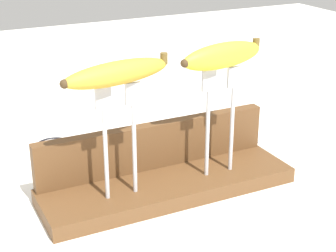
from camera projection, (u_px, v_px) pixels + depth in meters
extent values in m
plane|color=white|center=(168.00, 192.00, 0.97)|extent=(3.00, 3.00, 0.00)
cube|color=brown|center=(168.00, 186.00, 0.96)|extent=(0.45, 0.13, 0.03)
cube|color=brown|center=(154.00, 145.00, 0.99)|extent=(0.44, 0.02, 0.08)
cylinder|color=#B2B2B7|center=(106.00, 155.00, 0.87)|extent=(0.01, 0.01, 0.15)
cube|color=#B2B2B7|center=(103.00, 98.00, 0.83)|extent=(0.03, 0.00, 0.04)
cylinder|color=#B2B2B7|center=(134.00, 149.00, 0.89)|extent=(0.01, 0.01, 0.15)
cube|color=#B2B2B7|center=(133.00, 94.00, 0.85)|extent=(0.03, 0.00, 0.04)
cylinder|color=#B2B2B7|center=(207.00, 134.00, 0.94)|extent=(0.01, 0.01, 0.16)
cube|color=#B2B2B7|center=(209.00, 81.00, 0.91)|extent=(0.03, 0.00, 0.04)
cylinder|color=#B2B2B7|center=(232.00, 129.00, 0.96)|extent=(0.01, 0.01, 0.16)
cube|color=#B2B2B7|center=(234.00, 77.00, 0.93)|extent=(0.03, 0.00, 0.04)
ellipsoid|color=gold|center=(117.00, 73.00, 0.83)|extent=(0.19, 0.08, 0.04)
cylinder|color=brown|center=(163.00, 58.00, 0.87)|extent=(0.01, 0.01, 0.02)
sphere|color=#3F2D19|center=(64.00, 84.00, 0.78)|extent=(0.01, 0.01, 0.01)
ellipsoid|color=yellow|center=(223.00, 56.00, 0.90)|extent=(0.17, 0.07, 0.04)
cylinder|color=brown|center=(257.00, 44.00, 0.94)|extent=(0.01, 0.01, 0.02)
sphere|color=#3F2D19|center=(185.00, 63.00, 0.86)|extent=(0.01, 0.01, 0.01)
cylinder|color=#B2B2B7|center=(234.00, 130.00, 1.22)|extent=(0.04, 0.16, 0.01)
cube|color=#B2B2B7|center=(205.00, 118.00, 1.30)|extent=(0.03, 0.04, 0.01)
torus|color=black|center=(54.00, 144.00, 1.16)|extent=(0.08, 0.08, 0.01)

